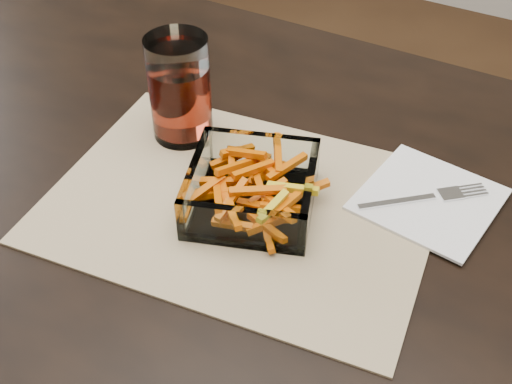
% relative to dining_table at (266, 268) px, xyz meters
% --- Properties ---
extents(dining_table, '(1.60, 0.90, 0.75)m').
position_rel_dining_table_xyz_m(dining_table, '(0.00, 0.00, 0.00)').
color(dining_table, black).
rests_on(dining_table, ground).
extents(placemat, '(0.49, 0.38, 0.00)m').
position_rel_dining_table_xyz_m(placemat, '(-0.04, 0.01, 0.09)').
color(placemat, tan).
rests_on(placemat, dining_table).
extents(glass_bowl, '(0.18, 0.18, 0.06)m').
position_rel_dining_table_xyz_m(glass_bowl, '(-0.03, 0.01, 0.11)').
color(glass_bowl, white).
rests_on(glass_bowl, placemat).
extents(tumbler, '(0.08, 0.08, 0.14)m').
position_rel_dining_table_xyz_m(tumbler, '(-0.18, 0.09, 0.16)').
color(tumbler, white).
rests_on(tumbler, placemat).
extents(napkin, '(0.17, 0.17, 0.00)m').
position_rel_dining_table_xyz_m(napkin, '(0.15, 0.12, 0.09)').
color(napkin, white).
rests_on(napkin, placemat).
extents(fork, '(0.13, 0.12, 0.00)m').
position_rel_dining_table_xyz_m(fork, '(0.15, 0.12, 0.10)').
color(fork, silver).
rests_on(fork, napkin).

